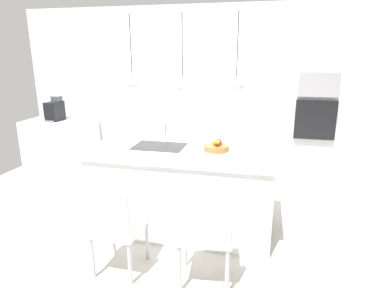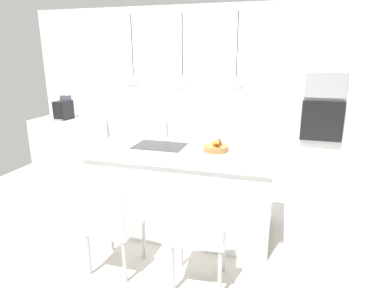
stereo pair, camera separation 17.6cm
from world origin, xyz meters
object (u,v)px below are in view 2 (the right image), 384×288
object	(u,v)px
coffee_machine	(64,109)
microwave	(326,85)
oven	(322,121)
fruit_bowl	(216,147)
chair_middle	(198,232)
chair_near	(112,223)

from	to	relation	value
coffee_machine	microwave	xyz separation A→B (m)	(4.00, 0.30, 0.47)
coffee_machine	oven	world-z (taller)	oven
fruit_bowl	coffee_machine	size ratio (longest dim) A/B	0.71
chair_middle	chair_near	bearing A→B (deg)	-179.97
microwave	chair_near	world-z (taller)	microwave
coffee_machine	oven	bearing A→B (deg)	4.25
microwave	oven	xyz separation A→B (m)	(0.00, 0.00, -0.50)
microwave	oven	bearing A→B (deg)	0.00
oven	chair_near	size ratio (longest dim) A/B	0.67
coffee_machine	chair_near	xyz separation A→B (m)	(2.09, -2.22, -0.56)
fruit_bowl	chair_middle	size ratio (longest dim) A/B	0.30
chair_near	microwave	bearing A→B (deg)	52.71
microwave	chair_middle	distance (m)	2.93
fruit_bowl	microwave	world-z (taller)	microwave
oven	chair_middle	xyz separation A→B (m)	(-1.13, -2.51, -0.49)
fruit_bowl	chair_near	xyz separation A→B (m)	(-0.74, -0.92, -0.50)
fruit_bowl	oven	world-z (taller)	oven
fruit_bowl	chair_middle	distance (m)	1.03
oven	chair_near	distance (m)	3.21
fruit_bowl	oven	bearing A→B (deg)	53.60
coffee_machine	fruit_bowl	bearing A→B (deg)	-24.75
fruit_bowl	microwave	bearing A→B (deg)	53.60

